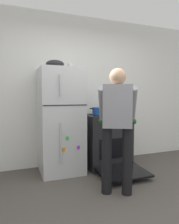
# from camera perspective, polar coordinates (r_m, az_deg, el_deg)

# --- Properties ---
(ground) EXTENTS (8.00, 8.00, 0.00)m
(ground) POSITION_cam_1_polar(r_m,az_deg,el_deg) (2.44, 12.60, -26.59)
(ground) COLOR #4C4742
(kitchen_wall_back) EXTENTS (6.00, 0.10, 2.70)m
(kitchen_wall_back) POSITION_cam_1_polar(r_m,az_deg,el_deg) (3.87, -3.33, 5.87)
(kitchen_wall_back) COLOR white
(kitchen_wall_back) RESTS_ON ground
(refrigerator) EXTENTS (0.68, 0.72, 1.70)m
(refrigerator) POSITION_cam_1_polar(r_m,az_deg,el_deg) (3.41, -8.01, -2.42)
(refrigerator) COLOR silver
(refrigerator) RESTS_ON ground
(stove_range) EXTENTS (0.76, 1.23, 0.93)m
(stove_range) POSITION_cam_1_polar(r_m,az_deg,el_deg) (3.74, 4.69, -7.98)
(stove_range) COLOR black
(stove_range) RESTS_ON ground
(person_cook) EXTENTS (0.63, 0.65, 1.60)m
(person_cook) POSITION_cam_1_polar(r_m,az_deg,el_deg) (2.64, 7.71, -2.22)
(person_cook) COLOR black
(person_cook) RESTS_ON ground
(red_pot) EXTENTS (0.33, 0.23, 0.13)m
(red_pot) POSITION_cam_1_polar(r_m,az_deg,el_deg) (3.56, 2.65, 0.25)
(red_pot) COLOR #19479E
(red_pot) RESTS_ON stove_range
(coffee_mug) EXTENTS (0.11, 0.08, 0.10)m
(coffee_mug) POSITION_cam_1_polar(r_m,az_deg,el_deg) (3.52, -5.40, 12.45)
(coffee_mug) COLOR silver
(coffee_mug) RESTS_ON refrigerator
(pepper_mill) EXTENTS (0.05, 0.05, 0.15)m
(pepper_mill) POSITION_cam_1_polar(r_m,az_deg,el_deg) (3.99, 7.26, 0.78)
(pepper_mill) COLOR brown
(pepper_mill) RESTS_ON stove_range
(mixing_bowl) EXTENTS (0.29, 0.29, 0.13)m
(mixing_bowl) POSITION_cam_1_polar(r_m,az_deg,el_deg) (3.41, -9.53, 12.95)
(mixing_bowl) COLOR black
(mixing_bowl) RESTS_ON refrigerator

